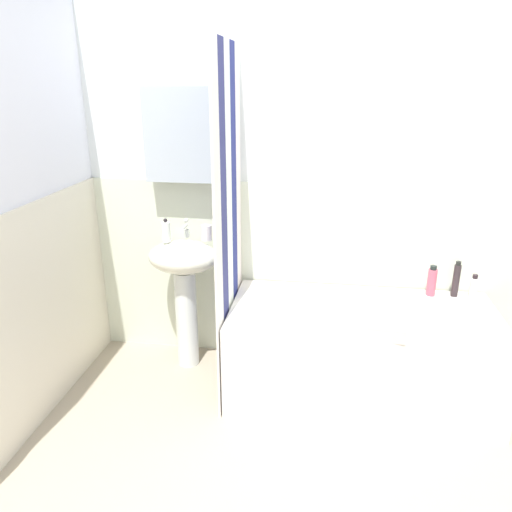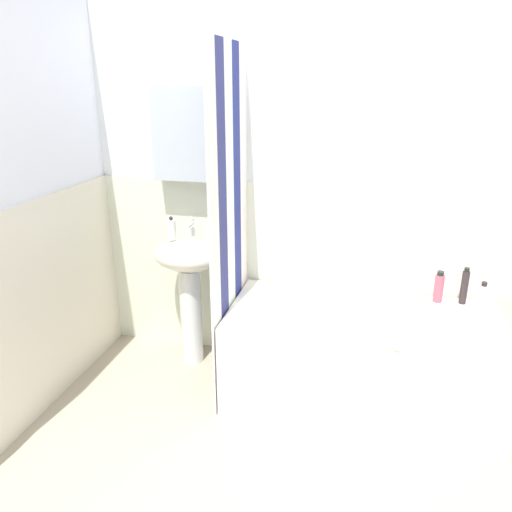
{
  "view_description": "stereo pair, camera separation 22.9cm",
  "coord_description": "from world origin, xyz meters",
  "px_view_note": "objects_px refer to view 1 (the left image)",
  "views": [
    {
      "loc": [
        -0.02,
        -1.8,
        1.8
      ],
      "look_at": [
        -0.4,
        0.82,
        0.86
      ],
      "focal_mm": 34.89,
      "sensor_mm": 36.0,
      "label": 1
    },
    {
      "loc": [
        0.2,
        -1.75,
        1.8
      ],
      "look_at": [
        -0.4,
        0.82,
        0.86
      ],
      "focal_mm": 34.89,
      "sensor_mm": 36.0,
      "label": 2
    }
  ],
  "objects_px": {
    "soap_dispenser": "(166,232)",
    "shampoo_bottle": "(474,287)",
    "conditioner_bottle": "(456,280)",
    "toothbrush_cup": "(206,233)",
    "towel_folded": "(371,324)",
    "body_wash_bottle": "(432,281)",
    "bathtub": "(360,352)",
    "sink": "(184,276)"
  },
  "relations": [
    {
      "from": "soap_dispenser",
      "to": "conditioner_bottle",
      "type": "xyz_separation_m",
      "value": [
        1.77,
        0.13,
        -0.27
      ]
    },
    {
      "from": "conditioner_bottle",
      "to": "body_wash_bottle",
      "type": "distance_m",
      "value": 0.14
    },
    {
      "from": "bathtub",
      "to": "body_wash_bottle",
      "type": "relative_size",
      "value": 7.94
    },
    {
      "from": "soap_dispenser",
      "to": "body_wash_bottle",
      "type": "relative_size",
      "value": 0.77
    },
    {
      "from": "body_wash_bottle",
      "to": "bathtub",
      "type": "bearing_deg",
      "value": -145.95
    },
    {
      "from": "conditioner_bottle",
      "to": "toothbrush_cup",
      "type": "bearing_deg",
      "value": -177.87
    },
    {
      "from": "conditioner_bottle",
      "to": "towel_folded",
      "type": "bearing_deg",
      "value": -135.51
    },
    {
      "from": "toothbrush_cup",
      "to": "conditioner_bottle",
      "type": "relative_size",
      "value": 0.42
    },
    {
      "from": "soap_dispenser",
      "to": "towel_folded",
      "type": "distance_m",
      "value": 1.34
    },
    {
      "from": "shampoo_bottle",
      "to": "towel_folded",
      "type": "bearing_deg",
      "value": -141.32
    },
    {
      "from": "toothbrush_cup",
      "to": "conditioner_bottle",
      "type": "bearing_deg",
      "value": 2.13
    },
    {
      "from": "bathtub",
      "to": "body_wash_bottle",
      "type": "bearing_deg",
      "value": 34.05
    },
    {
      "from": "soap_dispenser",
      "to": "shampoo_bottle",
      "type": "relative_size",
      "value": 0.98
    },
    {
      "from": "shampoo_bottle",
      "to": "bathtub",
      "type": "bearing_deg",
      "value": -157.54
    },
    {
      "from": "soap_dispenser",
      "to": "body_wash_bottle",
      "type": "distance_m",
      "value": 1.66
    },
    {
      "from": "bathtub",
      "to": "towel_folded",
      "type": "xyz_separation_m",
      "value": [
        0.03,
        -0.24,
        0.31
      ]
    },
    {
      "from": "soap_dispenser",
      "to": "bathtub",
      "type": "distance_m",
      "value": 1.38
    },
    {
      "from": "soap_dispenser",
      "to": "towel_folded",
      "type": "bearing_deg",
      "value": -18.02
    },
    {
      "from": "bathtub",
      "to": "body_wash_bottle",
      "type": "height_order",
      "value": "body_wash_bottle"
    },
    {
      "from": "toothbrush_cup",
      "to": "bathtub",
      "type": "xyz_separation_m",
      "value": [
        0.97,
        -0.23,
        -0.63
      ]
    },
    {
      "from": "soap_dispenser",
      "to": "toothbrush_cup",
      "type": "distance_m",
      "value": 0.25
    },
    {
      "from": "conditioner_bottle",
      "to": "sink",
      "type": "bearing_deg",
      "value": -176.04
    },
    {
      "from": "toothbrush_cup",
      "to": "shampoo_bottle",
      "type": "height_order",
      "value": "toothbrush_cup"
    },
    {
      "from": "sink",
      "to": "soap_dispenser",
      "type": "xyz_separation_m",
      "value": [
        -0.1,
        -0.01,
        0.29
      ]
    },
    {
      "from": "toothbrush_cup",
      "to": "bathtub",
      "type": "distance_m",
      "value": 1.18
    },
    {
      "from": "toothbrush_cup",
      "to": "bathtub",
      "type": "height_order",
      "value": "toothbrush_cup"
    },
    {
      "from": "sink",
      "to": "shampoo_bottle",
      "type": "height_order",
      "value": "sink"
    },
    {
      "from": "toothbrush_cup",
      "to": "body_wash_bottle",
      "type": "height_order",
      "value": "toothbrush_cup"
    },
    {
      "from": "toothbrush_cup",
      "to": "towel_folded",
      "type": "xyz_separation_m",
      "value": [
        1.0,
        -0.47,
        -0.32
      ]
    },
    {
      "from": "conditioner_bottle",
      "to": "body_wash_bottle",
      "type": "bearing_deg",
      "value": -177.41
    },
    {
      "from": "toothbrush_cup",
      "to": "conditioner_bottle",
      "type": "xyz_separation_m",
      "value": [
        1.53,
        0.06,
        -0.25
      ]
    },
    {
      "from": "soap_dispenser",
      "to": "towel_folded",
      "type": "xyz_separation_m",
      "value": [
        1.23,
        -0.4,
        -0.34
      ]
    },
    {
      "from": "toothbrush_cup",
      "to": "bathtub",
      "type": "bearing_deg",
      "value": -13.54
    },
    {
      "from": "bathtub",
      "to": "conditioner_bottle",
      "type": "relative_size",
      "value": 6.78
    },
    {
      "from": "toothbrush_cup",
      "to": "towel_folded",
      "type": "bearing_deg",
      "value": -25.31
    },
    {
      "from": "toothbrush_cup",
      "to": "shampoo_bottle",
      "type": "xyz_separation_m",
      "value": [
        1.64,
        0.04,
        -0.29
      ]
    },
    {
      "from": "shampoo_bottle",
      "to": "conditioner_bottle",
      "type": "xyz_separation_m",
      "value": [
        -0.1,
        0.02,
        0.04
      ]
    },
    {
      "from": "body_wash_bottle",
      "to": "towel_folded",
      "type": "relative_size",
      "value": 0.56
    },
    {
      "from": "conditioner_bottle",
      "to": "towel_folded",
      "type": "distance_m",
      "value": 0.76
    },
    {
      "from": "toothbrush_cup",
      "to": "shampoo_bottle",
      "type": "bearing_deg",
      "value": 1.44
    },
    {
      "from": "soap_dispenser",
      "to": "toothbrush_cup",
      "type": "bearing_deg",
      "value": 16.46
    },
    {
      "from": "soap_dispenser",
      "to": "body_wash_bottle",
      "type": "height_order",
      "value": "soap_dispenser"
    }
  ]
}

